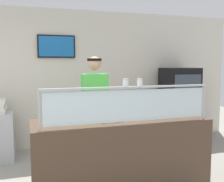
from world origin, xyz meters
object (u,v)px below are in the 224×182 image
object	(u,v)px
pizza_server	(108,117)
worker_figure	(95,107)
parmesan_shaker	(126,83)
pepper_flake_shaker	(140,83)
drink_fridge	(179,105)
pizza_tray	(106,118)

from	to	relation	value
pizza_server	worker_figure	distance (m)	0.71
pizza_server	parmesan_shaker	distance (m)	0.57
pepper_flake_shaker	worker_figure	distance (m)	1.16
parmesan_shaker	worker_figure	size ratio (longest dim) A/B	0.05
worker_figure	pizza_server	bearing A→B (deg)	-90.60
worker_figure	drink_fridge	world-z (taller)	worker_figure
pizza_server	drink_fridge	distance (m)	2.69
parmesan_shaker	drink_fridge	bearing A→B (deg)	45.88
pizza_server	pizza_tray	bearing A→B (deg)	136.06
pizza_server	worker_figure	bearing A→B (deg)	93.63
pizza_tray	pizza_server	size ratio (longest dim) A/B	1.79
pizza_tray	pepper_flake_shaker	size ratio (longest dim) A/B	5.64
pizza_tray	parmesan_shaker	world-z (taller)	parmesan_shaker
pizza_server	drink_fridge	size ratio (longest dim) A/B	0.18
pizza_tray	worker_figure	xyz separation A→B (m)	(0.03, 0.69, 0.04)
pizza_server	pepper_flake_shaker	size ratio (longest dim) A/B	3.15
pizza_tray	drink_fridge	size ratio (longest dim) A/B	0.32
pepper_flake_shaker	parmesan_shaker	bearing A→B (deg)	180.00
worker_figure	drink_fridge	size ratio (longest dim) A/B	1.12
pizza_server	drink_fridge	bearing A→B (deg)	43.43
pepper_flake_shaker	pizza_tray	bearing A→B (deg)	129.94
pizza_tray	parmesan_shaker	xyz separation A→B (m)	(0.12, -0.36, 0.47)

